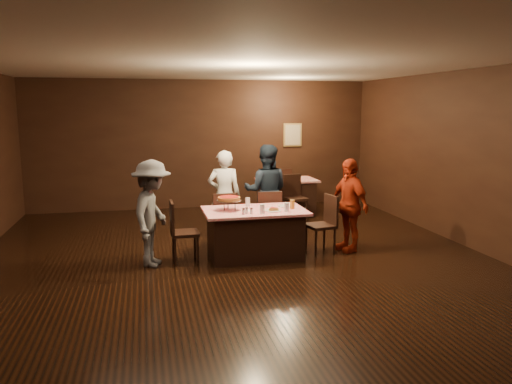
% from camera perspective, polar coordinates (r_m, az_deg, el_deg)
% --- Properties ---
extents(room, '(10.00, 10.04, 3.02)m').
position_cam_1_polar(room, '(6.91, -1.39, 7.81)').
color(room, black).
rests_on(room, ground).
extents(main_table, '(1.60, 1.00, 0.77)m').
position_cam_1_polar(main_table, '(7.94, -0.15, -4.76)').
color(main_table, red).
rests_on(main_table, ground).
extents(back_table, '(1.30, 0.90, 0.77)m').
position_cam_1_polar(back_table, '(11.28, 3.52, -0.46)').
color(back_table, '#B50F0C').
rests_on(back_table, ground).
extents(chair_far_left, '(0.46, 0.46, 0.95)m').
position_cam_1_polar(chair_far_left, '(8.56, -3.85, -3.09)').
color(chair_far_left, black).
rests_on(chair_far_left, ground).
extents(chair_far_right, '(0.44, 0.44, 0.95)m').
position_cam_1_polar(chair_far_right, '(8.71, 1.36, -2.85)').
color(chair_far_right, black).
rests_on(chair_far_right, ground).
extents(chair_end_left, '(0.43, 0.43, 0.95)m').
position_cam_1_polar(chair_end_left, '(7.76, -8.13, -4.51)').
color(chair_end_left, black).
rests_on(chair_end_left, ground).
extents(chair_end_right, '(0.48, 0.48, 0.95)m').
position_cam_1_polar(chair_end_right, '(8.22, 7.38, -3.70)').
color(chair_end_right, black).
rests_on(chair_end_right, ground).
extents(chair_back_near, '(0.49, 0.49, 0.95)m').
position_cam_1_polar(chair_back_near, '(10.60, 4.58, -0.63)').
color(chair_back_near, black).
rests_on(chair_back_near, ground).
extents(chair_back_far, '(0.50, 0.50, 0.95)m').
position_cam_1_polar(chair_back_far, '(11.83, 2.72, 0.46)').
color(chair_back_far, black).
rests_on(chair_back_far, ground).
extents(diner_white_jacket, '(0.63, 0.46, 1.62)m').
position_cam_1_polar(diner_white_jacket, '(8.95, -3.65, -0.36)').
color(diner_white_jacket, white).
rests_on(diner_white_jacket, ground).
extents(diner_navy_hoodie, '(0.97, 0.85, 1.70)m').
position_cam_1_polar(diner_navy_hoodie, '(9.14, 1.16, 0.13)').
color(diner_navy_hoodie, '#182231').
rests_on(diner_navy_hoodie, ground).
extents(diner_grey_knit, '(0.87, 1.16, 1.60)m').
position_cam_1_polar(diner_grey_knit, '(7.59, -11.79, -2.41)').
color(diner_grey_knit, '#595A5E').
rests_on(diner_grey_knit, ground).
extents(diner_red_shirt, '(0.59, 0.97, 1.54)m').
position_cam_1_polar(diner_red_shirt, '(8.37, 10.57, -1.46)').
color(diner_red_shirt, '#A4280F').
rests_on(diner_red_shirt, ground).
extents(pizza_stand, '(0.38, 0.38, 0.22)m').
position_cam_1_polar(pizza_stand, '(7.79, -3.10, -0.78)').
color(pizza_stand, black).
rests_on(pizza_stand, main_table).
extents(plate_with_slice, '(0.25, 0.25, 0.06)m').
position_cam_1_polar(plate_with_slice, '(7.73, 1.95, -2.03)').
color(plate_with_slice, white).
rests_on(plate_with_slice, main_table).
extents(plate_empty, '(0.25, 0.25, 0.01)m').
position_cam_1_polar(plate_empty, '(8.12, 3.41, -1.60)').
color(plate_empty, white).
rests_on(plate_empty, main_table).
extents(glass_front_left, '(0.08, 0.08, 0.14)m').
position_cam_1_polar(glass_front_left, '(7.56, 0.71, -1.95)').
color(glass_front_left, silver).
rests_on(glass_front_left, main_table).
extents(glass_front_right, '(0.08, 0.08, 0.14)m').
position_cam_1_polar(glass_front_right, '(7.71, 3.52, -1.74)').
color(glass_front_right, silver).
rests_on(glass_front_right, main_table).
extents(glass_amber, '(0.08, 0.08, 0.14)m').
position_cam_1_polar(glass_amber, '(7.94, 4.16, -1.42)').
color(glass_amber, '#BF7F26').
rests_on(glass_amber, main_table).
extents(glass_back, '(0.08, 0.08, 0.14)m').
position_cam_1_polar(glass_back, '(8.11, -0.95, -1.15)').
color(glass_back, silver).
rests_on(glass_back, main_table).
extents(condiments, '(0.17, 0.10, 0.09)m').
position_cam_1_polar(condiments, '(7.53, -1.02, -2.16)').
color(condiments, silver).
rests_on(condiments, main_table).
extents(napkin_center, '(0.19, 0.19, 0.01)m').
position_cam_1_polar(napkin_center, '(7.92, 1.97, -1.92)').
color(napkin_center, white).
rests_on(napkin_center, main_table).
extents(napkin_left, '(0.21, 0.21, 0.01)m').
position_cam_1_polar(napkin_left, '(7.77, -1.15, -2.14)').
color(napkin_left, white).
rests_on(napkin_left, main_table).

